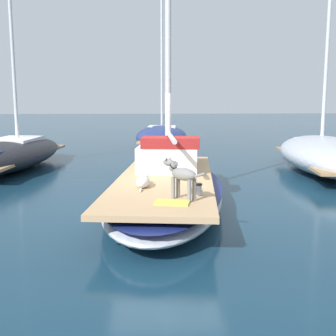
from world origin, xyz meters
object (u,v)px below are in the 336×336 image
(dog_grey, at_px, (182,175))
(moored_boat_far_astern, at_px, (162,136))
(moored_boat_starboard_side, at_px, (327,154))
(moored_boat_port_side, at_px, (10,153))
(dog_white, at_px, (143,181))
(sailboat_main, at_px, (165,191))
(deck_winch, at_px, (198,190))
(deck_towel, at_px, (172,202))

(dog_grey, distance_m, moored_boat_far_astern, 13.97)
(moored_boat_starboard_side, bearing_deg, moored_boat_port_side, 172.98)
(dog_grey, distance_m, dog_white, 1.32)
(sailboat_main, relative_size, moored_boat_starboard_side, 1.05)
(deck_winch, bearing_deg, moored_boat_far_astern, 90.38)
(sailboat_main, bearing_deg, moored_boat_starboard_side, 36.40)
(dog_grey, xyz_separation_m, deck_towel, (-0.18, -0.28, -0.41))
(dog_grey, bearing_deg, sailboat_main, 94.21)
(sailboat_main, relative_size, deck_towel, 13.37)
(deck_towel, height_order, moored_boat_far_astern, moored_boat_far_astern)
(dog_grey, xyz_separation_m, dog_white, (-0.66, 1.10, -0.32))
(moored_boat_far_astern, xyz_separation_m, moored_boat_starboard_side, (5.06, -7.71, 0.02))
(dog_white, relative_size, moored_boat_far_astern, 0.11)
(moored_boat_starboard_side, bearing_deg, dog_white, -139.18)
(dog_grey, bearing_deg, moored_boat_far_astern, 89.03)
(dog_grey, height_order, dog_white, dog_grey)
(moored_boat_starboard_side, xyz_separation_m, moored_boat_port_side, (-10.50, 1.29, -0.05))
(dog_grey, distance_m, deck_winch, 0.56)
(moored_boat_port_side, bearing_deg, dog_white, -54.84)
(sailboat_main, height_order, moored_boat_starboard_side, moored_boat_starboard_side)
(deck_winch, relative_size, moored_boat_starboard_side, 0.03)
(moored_boat_far_astern, bearing_deg, moored_boat_port_side, -130.25)
(dog_grey, height_order, moored_boat_starboard_side, moored_boat_starboard_side)
(dog_white, relative_size, moored_boat_starboard_side, 0.13)
(dog_white, distance_m, moored_boat_starboard_side, 7.88)
(deck_winch, bearing_deg, moored_boat_starboard_side, 49.98)
(dog_white, xyz_separation_m, deck_winch, (0.99, -0.77, -0.01))
(dog_white, height_order, moored_boat_starboard_side, moored_boat_starboard_side)
(dog_white, height_order, moored_boat_port_side, moored_boat_port_side)
(sailboat_main, xyz_separation_m, moored_boat_far_astern, (0.40, 11.74, 0.23))
(dog_white, bearing_deg, dog_grey, -59.01)
(deck_towel, bearing_deg, dog_grey, 57.87)
(sailboat_main, distance_m, deck_winch, 2.00)
(dog_white, xyz_separation_m, moored_boat_starboard_side, (5.96, 5.15, -0.18))
(deck_winch, bearing_deg, dog_white, 141.89)
(moored_boat_starboard_side, distance_m, moored_boat_port_side, 10.58)
(moored_boat_port_side, bearing_deg, dog_grey, -55.42)
(deck_towel, distance_m, moored_boat_port_side, 9.30)
(sailboat_main, height_order, dog_grey, dog_grey)
(dog_white, relative_size, moored_boat_port_side, 0.13)
(moored_boat_port_side, bearing_deg, moored_boat_far_astern, 49.75)
(sailboat_main, distance_m, deck_towel, 2.52)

